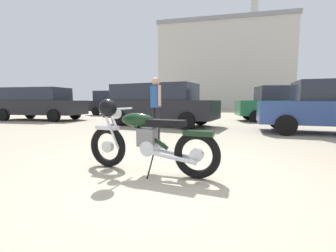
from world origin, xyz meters
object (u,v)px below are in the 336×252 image
pale_sedan_back (330,107)px  silver_sedan_mid (278,103)px  bystander (156,102)px  red_hatchback_near (158,103)px  dark_sedan_left (115,103)px  white_estate_far (38,103)px  vintage_motorcycle (144,139)px

pale_sedan_back → silver_sedan_mid: size_ratio=1.05×
bystander → red_hatchback_near: 3.45m
pale_sedan_back → red_hatchback_near: red_hatchback_near is taller
dark_sedan_left → white_estate_far: size_ratio=0.82×
silver_sedan_mid → white_estate_far: silver_sedan_mid is taller
dark_sedan_left → silver_sedan_mid: same height
pale_sedan_back → white_estate_far: 13.21m
bystander → vintage_motorcycle: bearing=-123.3°
vintage_motorcycle → pale_sedan_back: pale_sedan_back is taller
silver_sedan_mid → bystander: bearing=48.7°
white_estate_far → dark_sedan_left: bearing=68.4°
bystander → white_estate_far: size_ratio=0.35×
vintage_motorcycle → silver_sedan_mid: silver_sedan_mid is taller
pale_sedan_back → silver_sedan_mid: silver_sedan_mid is taller
vintage_motorcycle → bystander: bystander is taller
vintage_motorcycle → bystander: bearing=-67.5°
vintage_motorcycle → white_estate_far: (-8.73, 7.25, 0.45)m
vintage_motorcycle → white_estate_far: size_ratio=0.44×
vintage_motorcycle → dark_sedan_left: bearing=-52.6°
red_hatchback_near → dark_sedan_left: dark_sedan_left is taller
silver_sedan_mid → white_estate_far: 12.70m
red_hatchback_near → dark_sedan_left: bearing=141.0°
pale_sedan_back → white_estate_far: bearing=174.9°
bystander → dark_sedan_left: bearing=75.5°
vintage_motorcycle → silver_sedan_mid: 10.33m
dark_sedan_left → white_estate_far: (-1.85, -5.25, 0.02)m
pale_sedan_back → red_hatchback_near: bearing=174.0°
pale_sedan_back → red_hatchback_near: (-5.95, 1.05, 0.10)m
bystander → pale_sedan_back: 5.52m
pale_sedan_back → white_estate_far: white_estate_far is taller
silver_sedan_mid → dark_sedan_left: bearing=-23.0°
vintage_motorcycle → silver_sedan_mid: (3.74, 9.63, 0.43)m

